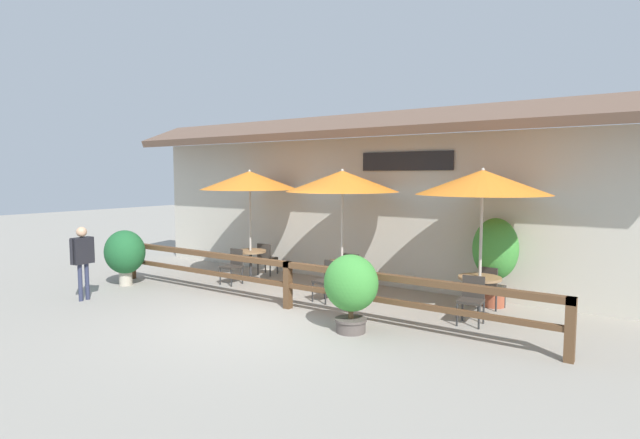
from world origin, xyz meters
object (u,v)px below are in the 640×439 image
chair_near_wallside (266,257)px  potted_plant_entrance_palm (495,253)px  patio_umbrella_far (483,182)px  pedestrian (82,253)px  dining_table_far (480,285)px  potted_plant_corner_fern (351,287)px  patio_umbrella_near (250,180)px  chair_middle_streetside (327,279)px  potted_plant_broad_leaf (125,253)px  patio_umbrella_middle (342,181)px  chair_middle_wallside (353,269)px  dining_table_middle (342,269)px  chair_near_streetside (233,265)px  dining_table_near (250,256)px  chair_far_wallside (490,285)px  chair_far_streetside (472,298)px

chair_near_wallside → potted_plant_entrance_palm: size_ratio=0.47×
patio_umbrella_far → pedestrian: (-7.34, -3.63, -1.52)m
dining_table_far → potted_plant_corner_fern: bearing=-123.8°
patio_umbrella_near → chair_middle_streetside: (2.87, -0.75, -2.06)m
potted_plant_broad_leaf → chair_near_wallside: bearing=55.2°
patio_umbrella_middle → chair_middle_wallside: patio_umbrella_middle is taller
chair_near_wallside → dining_table_middle: size_ratio=1.07×
potted_plant_entrance_palm → chair_near_streetside: bearing=-165.9°
chair_middle_streetside → pedestrian: (-4.34, -2.89, 0.54)m
dining_table_middle → chair_middle_wallside: bearing=96.6°
dining_table_near → chair_near_streetside: (0.02, -0.66, -0.11)m
dining_table_middle → chair_middle_wallside: size_ratio=0.93×
dining_table_middle → patio_umbrella_near: bearing=177.6°
dining_table_far → potted_plant_corner_fern: size_ratio=0.60×
patio_umbrella_near → chair_near_streetside: (0.02, -0.66, -2.06)m
chair_near_wallside → chair_middle_streetside: bearing=144.6°
dining_table_near → dining_table_far: bearing=-0.1°
chair_far_wallside → chair_near_wallside: bearing=10.3°
chair_near_wallside → chair_middle_wallside: (2.80, -0.15, 0.00)m
patio_umbrella_middle → potted_plant_entrance_palm: (3.08, 0.94, -1.43)m
chair_near_wallside → chair_far_wallside: 5.93m
patio_umbrella_middle → pedestrian: 5.78m
chair_far_wallside → potted_plant_broad_leaf: potted_plant_broad_leaf is taller
dining_table_near → potted_plant_entrance_palm: potted_plant_entrance_palm is taller
chair_near_streetside → potted_plant_entrance_palm: 6.11m
potted_plant_broad_leaf → chair_middle_wallside: bearing=29.7°
chair_far_wallside → pedestrian: size_ratio=0.54×
patio_umbrella_middle → pedestrian: (-4.32, -3.52, -1.52)m
dining_table_near → pedestrian: bearing=-112.0°
patio_umbrella_far → dining_table_far: 1.95m
dining_table_middle → patio_umbrella_middle: bearing=-97.1°
chair_middle_streetside → patio_umbrella_far: bearing=23.7°
potted_plant_broad_leaf → dining_table_far: bearing=15.7°
patio_umbrella_near → dining_table_far: 6.18m
patio_umbrella_middle → chair_far_wallside: patio_umbrella_middle is taller
chair_middle_wallside → chair_far_streetside: (3.15, -1.14, 0.00)m
chair_near_streetside → chair_middle_streetside: 2.85m
chair_near_streetside → potted_plant_entrance_palm: (5.90, 1.48, 0.63)m
patio_umbrella_middle → dining_table_far: 3.60m
chair_middle_streetside → potted_plant_broad_leaf: size_ratio=0.64×
patio_umbrella_middle → potted_plant_entrance_palm: patio_umbrella_middle is taller
chair_far_wallside → dining_table_middle: bearing=24.2°
pedestrian → chair_near_streetside: bearing=-30.2°
chair_near_streetside → chair_middle_streetside: size_ratio=1.00×
chair_near_streetside → chair_near_wallside: (-0.05, 1.31, 0.00)m
chair_far_streetside → potted_plant_corner_fern: potted_plant_corner_fern is taller
dining_table_near → dining_table_far: same height
potted_plant_entrance_palm → patio_umbrella_far: bearing=-93.5°
patio_umbrella_near → pedestrian: size_ratio=1.77×
chair_near_streetside → potted_plant_entrance_palm: size_ratio=0.47×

